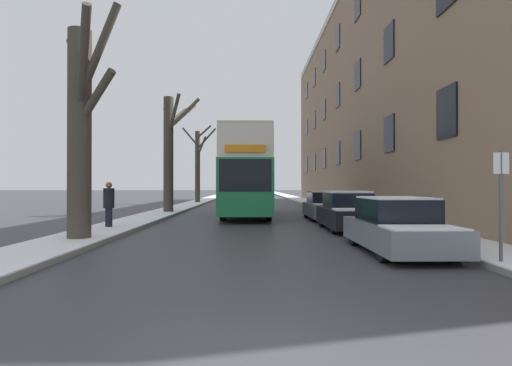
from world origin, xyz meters
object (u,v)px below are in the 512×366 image
Objects in this scene: bare_tree_left_1 at (170,148)px; double_decker_bus at (246,170)px; street_sign_post at (501,201)px; parked_car_1 at (348,212)px; parked_car_0 at (397,227)px; parked_car_2 at (324,206)px; bare_tree_left_2 at (198,164)px; pedestrian_left_sidewalk at (109,204)px; bare_tree_left_0 at (81,125)px.

bare_tree_left_1 is 5.15m from double_decker_bus.
parked_car_1 is at bearing 100.55° from street_sign_post.
bare_tree_left_1 is 17.00m from parked_car_0.
parked_car_0 is 10.18m from parked_car_2.
parked_car_1 is 0.96× the size of parked_car_2.
bare_tree_left_2 is 20.22m from parked_car_2.
pedestrian_left_sidewalk is at bearing -150.86° from parked_car_2.
bare_tree_left_1 is (0.16, 12.44, 0.50)m from bare_tree_left_0.
bare_tree_left_0 is 0.98× the size of bare_tree_left_1.
parked_car_1 is (8.70, -8.97, -3.34)m from bare_tree_left_1.
parked_car_2 is (8.86, 8.42, -2.87)m from bare_tree_left_0.
double_decker_bus is at bearing 110.11° from street_sign_post.
bare_tree_left_0 is 11.92m from double_decker_bus.
bare_tree_left_2 is 29.61m from parked_car_0.
double_decker_bus is at bearing 107.69° from parked_car_0.
bare_tree_left_1 is at bearing 121.71° from street_sign_post.
street_sign_post is at bearing -79.45° from parked_car_1.
parked_car_0 is (8.84, -28.07, -3.21)m from bare_tree_left_2.
street_sign_post is at bearing -58.29° from bare_tree_left_1.
pedestrian_left_sidewalk is 12.75m from street_sign_post.
bare_tree_left_2 reaches higher than parked_car_1.
bare_tree_left_1 is 2.98× the size of street_sign_post.
parked_car_1 is at bearing 21.40° from bare_tree_left_0.
bare_tree_left_2 is 23.20m from pedestrian_left_sidewalk.
double_decker_bus is at bearing 104.58° from pedestrian_left_sidewalk.
parked_car_0 is at bearing -72.31° from double_decker_bus.
pedestrian_left_sidewalk is at bearing 95.69° from bare_tree_left_0.
bare_tree_left_2 reaches higher than bare_tree_left_0.
double_decker_bus is at bearing -72.70° from bare_tree_left_2.
bare_tree_left_0 is 3.81× the size of pedestrian_left_sidewalk.
bare_tree_left_1 is at bearing 135.91° from pedestrian_left_sidewalk.
bare_tree_left_0 is 9.93m from parked_car_1.
parked_car_1 is at bearing 50.07° from pedestrian_left_sidewalk.
bare_tree_left_0 reaches higher than street_sign_post.
street_sign_post is (10.07, -16.30, -2.64)m from bare_tree_left_1.
parked_car_0 is (8.86, -1.76, -2.88)m from bare_tree_left_0.
street_sign_post is at bearing -69.89° from double_decker_bus.
parked_car_0 is at bearing -90.00° from parked_car_2.
bare_tree_left_0 is 1.77× the size of parked_car_1.
bare_tree_left_0 reaches higher than parked_car_2.
street_sign_post reaches higher than parked_car_1.
double_decker_bus reaches higher than parked_car_2.
parked_car_0 is at bearing 123.07° from street_sign_post.
pedestrian_left_sidewalk is at bearing -124.39° from double_decker_bus.
parked_car_0 is 10.50m from pedestrian_left_sidewalk.
pedestrian_left_sidewalk is (-9.19, -5.12, 0.36)m from parked_car_2.
bare_tree_left_0 reaches higher than parked_car_0.
parked_car_2 is at bearing 90.00° from parked_car_1.
parked_car_0 is 2.25× the size of pedestrian_left_sidewalk.
bare_tree_left_2 is at bearing 90.55° from bare_tree_left_1.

